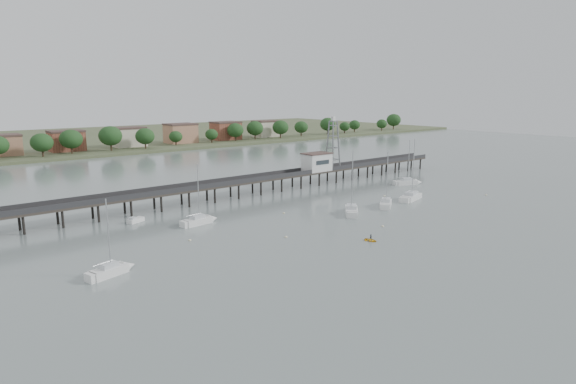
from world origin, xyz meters
The scene contains 15 objects.
ground_plane centered at (0.00, 0.00, 0.00)m, with size 500.00×500.00×0.00m, color slate.
pier centered at (0.00, 60.00, 3.79)m, with size 150.00×5.00×5.50m.
pier_building centered at (25.00, 60.00, 6.67)m, with size 8.40×5.40×5.30m.
lattice_tower centered at (31.50, 60.00, 11.10)m, with size 3.20×3.20×15.50m.
sailboat_a centered at (-46.22, 27.14, 0.65)m, with size 7.57×3.96×12.10m.
sailboat_d centered at (31.06, 30.31, 0.63)m, with size 10.23×5.16×16.08m.
sailboat_b centered at (-22.09, 43.62, 0.64)m, with size 8.12×3.19×13.10m.
sailboat_e centered at (46.31, 42.52, 0.64)m, with size 8.65×5.50×13.81m.
sailboat_c centered at (8.38, 30.62, 0.63)m, with size 8.28×8.21×14.84m.
sailboat_f centered at (19.62, 29.83, 0.64)m, with size 8.12×6.71×13.62m.
white_tender centered at (-32.53, 53.09, 0.44)m, with size 3.95×2.85×1.42m.
yellow_dinghy centered at (-4.68, 13.64, 0.00)m, with size 1.72×0.50×2.41m, color yellow.
dinghy_occupant centered at (-4.68, 13.64, 0.00)m, with size 0.37×1.02×0.24m, color black.
mooring_buoys centered at (5.29, 29.13, 0.08)m, with size 79.39×21.52×0.39m.
far_shore centered at (0.36, 239.58, 0.95)m, with size 500.00×170.00×10.40m.
Camera 1 is at (-69.44, -41.11, 26.32)m, focal length 30.00 mm.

